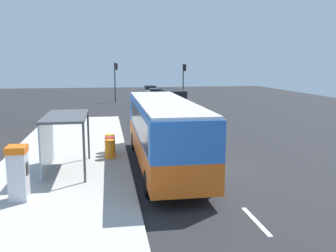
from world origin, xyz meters
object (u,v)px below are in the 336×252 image
at_px(bus, 163,130).
at_px(sedan_far, 156,94).
at_px(recycling_bin_red, 110,146).
at_px(traffic_light_near_side, 184,76).
at_px(white_van, 172,99).
at_px(recycling_bin_orange, 110,149).
at_px(ticket_machine, 18,173).
at_px(traffic_light_far_side, 116,76).
at_px(recycling_bin_yellow, 110,143).
at_px(sedan_near, 150,90).
at_px(bus_shelter, 59,128).

distance_m(bus, sedan_far, 33.23).
height_order(bus, recycling_bin_red, bus).
bearing_deg(bus, traffic_light_near_side, 76.40).
relative_size(white_van, recycling_bin_orange, 5.51).
height_order(ticket_machine, recycling_bin_orange, ticket_machine).
bearing_deg(sedan_far, bus, -96.93).
distance_m(white_van, traffic_light_far_side, 12.34).
distance_m(white_van, sedan_far, 13.35).
relative_size(sedan_far, recycling_bin_yellow, 4.70).
bearing_deg(ticket_machine, sedan_far, 75.21).
bearing_deg(traffic_light_far_side, recycling_bin_red, -92.22).
relative_size(sedan_far, traffic_light_near_side, 0.93).
relative_size(sedan_near, recycling_bin_yellow, 4.64).
bearing_deg(recycling_bin_red, bus, -42.23).
height_order(recycling_bin_orange, bus_shelter, bus_shelter).
relative_size(sedan_near, sedan_far, 0.99).
xyz_separation_m(bus, ticket_machine, (-5.70, -3.82, -0.67)).
distance_m(traffic_light_near_side, bus_shelter, 32.38).
relative_size(recycling_bin_red, traffic_light_far_side, 0.19).
bearing_deg(traffic_light_near_side, bus_shelter, -111.60).
height_order(bus, sedan_far, bus).
xyz_separation_m(white_van, bus_shelter, (-8.61, -19.92, 0.75)).
relative_size(sedan_near, recycling_bin_orange, 4.64).
bearing_deg(white_van, recycling_bin_red, -110.22).
bearing_deg(bus_shelter, traffic_light_near_side, 68.40).
distance_m(recycling_bin_red, traffic_light_near_side, 29.32).
xyz_separation_m(bus, sedan_near, (4.01, 39.54, -1.05)).
relative_size(bus, recycling_bin_orange, 11.60).
height_order(bus, recycling_bin_orange, bus).
bearing_deg(ticket_machine, white_van, 67.71).
bearing_deg(white_van, sedan_near, 89.71).
relative_size(bus, traffic_light_near_side, 2.28).
bearing_deg(traffic_light_far_side, ticket_machine, -97.15).
bearing_deg(ticket_machine, sedan_near, 77.37).
xyz_separation_m(traffic_light_near_side, traffic_light_far_side, (-8.60, 0.80, 0.09)).
bearing_deg(recycling_bin_orange, ticket_machine, -120.89).
bearing_deg(sedan_near, traffic_light_near_side, -71.80).
xyz_separation_m(white_van, traffic_light_near_side, (3.30, 10.17, 1.88)).
xyz_separation_m(recycling_bin_yellow, bus_shelter, (-2.21, -3.24, 1.44)).
xyz_separation_m(recycling_bin_orange, recycling_bin_yellow, (0.00, 1.40, 0.00)).
bearing_deg(recycling_bin_yellow, white_van, 69.01).
height_order(recycling_bin_orange, traffic_light_far_side, traffic_light_far_side).
xyz_separation_m(recycling_bin_red, traffic_light_far_side, (1.10, 28.35, 2.66)).
bearing_deg(sedan_near, white_van, -90.29).
bearing_deg(bus, ticket_machine, -146.21).
height_order(traffic_light_near_side, bus_shelter, traffic_light_near_side).
bearing_deg(bus_shelter, recycling_bin_orange, 39.77).
bearing_deg(bus, bus_shelter, -176.56).
bearing_deg(recycling_bin_red, bus_shelter, -131.04).
xyz_separation_m(bus, recycling_bin_orange, (-2.49, 1.56, -1.19)).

